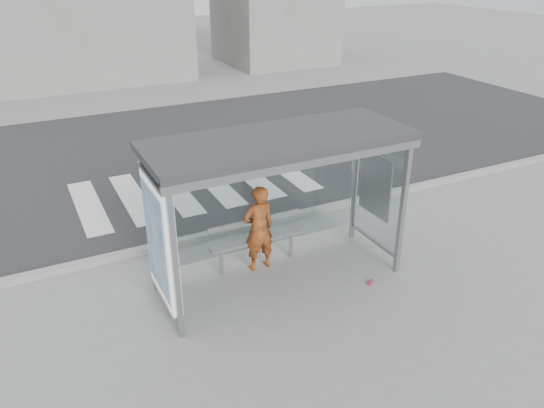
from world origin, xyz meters
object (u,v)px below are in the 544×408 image
at_px(soda_can, 371,282).
at_px(person, 259,228).
at_px(bus_shelter, 257,177).
at_px(bench, 257,239).

bearing_deg(soda_can, person, 138.02).
xyz_separation_m(bus_shelter, bench, (0.22, 0.52, -1.44)).
distance_m(person, soda_can, 2.16).
xyz_separation_m(bench, soda_can, (1.50, -1.43, -0.51)).
distance_m(bus_shelter, soda_can, 2.75).
height_order(person, bench, person).
bearing_deg(soda_can, bench, 136.42).
bearing_deg(bench, person, -89.32).
bearing_deg(bench, soda_can, -43.58).
xyz_separation_m(person, soda_can, (1.50, -1.35, -0.77)).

